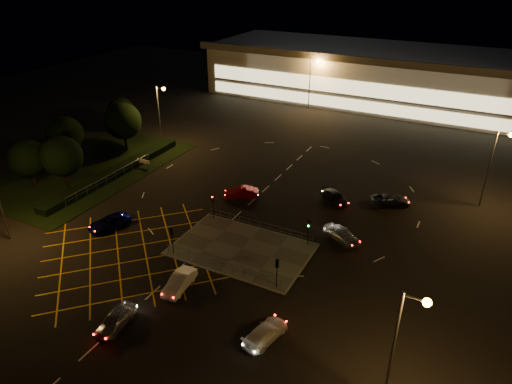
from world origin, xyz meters
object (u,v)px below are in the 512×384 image
at_px(car_far_dkgrey, 335,197).
at_px(car_approach_white, 265,333).
at_px(signal_sw, 172,235).
at_px(car_right_silver, 342,234).
at_px(car_queue_white, 179,282).
at_px(car_left_blue, 109,222).
at_px(car_circ_red, 241,193).
at_px(signal_se, 277,267).
at_px(signal_nw, 213,202).
at_px(signal_ne, 309,227).
at_px(car_east_grey, 391,200).
at_px(car_near_silver, 116,319).

relative_size(car_far_dkgrey, car_approach_white, 0.96).
bearing_deg(car_far_dkgrey, signal_sw, -172.56).
bearing_deg(car_right_silver, car_queue_white, 170.20).
height_order(signal_sw, car_right_silver, signal_sw).
bearing_deg(car_queue_white, car_approach_white, -16.49).
bearing_deg(car_left_blue, car_circ_red, 70.47).
distance_m(signal_se, car_far_dkgrey, 18.95).
height_order(signal_sw, signal_nw, same).
bearing_deg(signal_ne, signal_nw, 180.00).
bearing_deg(signal_nw, car_queue_white, -72.47).
height_order(car_right_silver, car_east_grey, car_right_silver).
relative_size(car_near_silver, car_approach_white, 0.93).
relative_size(signal_nw, car_approach_white, 0.69).
distance_m(signal_se, car_right_silver, 11.18).
bearing_deg(car_east_grey, signal_ne, 127.20).
distance_m(signal_se, car_left_blue, 21.86).
relative_size(signal_sw, car_left_blue, 0.65).
relative_size(signal_ne, car_near_silver, 0.74).
xyz_separation_m(car_left_blue, car_far_dkgrey, (21.25, 17.97, -0.04)).
xyz_separation_m(signal_nw, car_queue_white, (3.88, -12.27, -1.64)).
distance_m(signal_ne, car_left_blue, 22.96).
bearing_deg(car_far_dkgrey, car_left_blue, 168.97).
distance_m(car_near_silver, car_left_blue, 16.61).
bearing_deg(car_circ_red, car_approach_white, 5.30).
distance_m(car_queue_white, car_east_grey, 29.09).
distance_m(signal_sw, signal_ne, 14.41).
bearing_deg(car_right_silver, signal_ne, 158.79).
bearing_deg(car_left_blue, car_approach_white, 0.34).
height_order(signal_sw, car_left_blue, signal_sw).
distance_m(signal_se, car_queue_white, 9.33).
distance_m(car_circ_red, car_approach_white, 24.75).
distance_m(signal_sw, car_right_silver, 18.45).
xyz_separation_m(signal_sw, car_approach_white, (13.92, -6.33, -1.71)).
bearing_deg(car_near_silver, signal_ne, 56.86).
relative_size(signal_nw, car_far_dkgrey, 0.72).
distance_m(car_circ_red, car_east_grey, 18.95).
bearing_deg(car_east_grey, signal_sw, 111.22).
bearing_deg(signal_nw, car_near_silver, -83.92).
bearing_deg(signal_nw, car_left_blue, -144.04).
relative_size(signal_nw, signal_ne, 1.00).
bearing_deg(car_left_blue, signal_ne, 35.34).
relative_size(signal_ne, car_circ_red, 0.71).
relative_size(car_circ_red, car_approach_white, 0.97).
bearing_deg(car_approach_white, signal_se, -61.04).
xyz_separation_m(car_circ_red, car_east_grey, (17.67, 6.84, -0.04)).
height_order(car_queue_white, car_east_grey, car_queue_white).
distance_m(signal_ne, car_approach_white, 14.55).
height_order(signal_se, car_queue_white, signal_se).
relative_size(car_left_blue, car_circ_red, 1.11).
height_order(signal_nw, car_circ_red, signal_nw).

